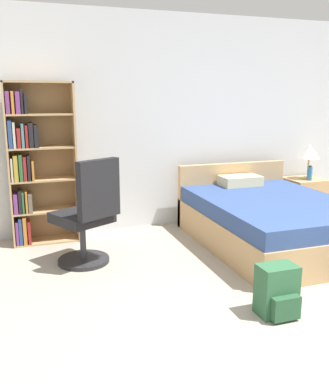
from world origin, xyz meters
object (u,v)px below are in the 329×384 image
object	(u,v)px
office_chair	(88,217)
backpack_green	(278,292)
nightstand	(303,198)
water_bottle	(310,173)
bookshelf	(34,164)
table_lamp	(309,152)
bed	(270,220)

from	to	relation	value
office_chair	backpack_green	xyz separation A→B (m)	(1.19, -1.44, -0.31)
nightstand	water_bottle	distance (m)	0.38
bookshelf	table_lamp	world-z (taller)	bookshelf
nightstand	water_bottle	bearing A→B (deg)	-97.91
bed	office_chair	size ratio (longest dim) A/B	1.91
bookshelf	table_lamp	bearing A→B (deg)	-1.54
bed	table_lamp	bearing A→B (deg)	36.65
bookshelf	nightstand	distance (m)	3.56
nightstand	office_chair	bearing A→B (deg)	-165.46
bed	office_chair	xyz separation A→B (m)	(-2.01, 0.03, 0.22)
bookshelf	backpack_green	xyz separation A→B (m)	(1.63, -2.31, -0.71)
nightstand	backpack_green	xyz separation A→B (m)	(-1.87, -2.23, -0.08)
nightstand	table_lamp	size ratio (longest dim) A/B	1.13
office_chair	table_lamp	size ratio (longest dim) A/B	2.26
office_chair	nightstand	world-z (taller)	office_chair
office_chair	water_bottle	world-z (taller)	office_chair
water_bottle	table_lamp	bearing A→B (deg)	65.53
nightstand	water_bottle	xyz separation A→B (m)	(-0.02, -0.12, 0.36)
nightstand	backpack_green	bearing A→B (deg)	-129.98
office_chair	table_lamp	bearing A→B (deg)	14.07
bookshelf	office_chair	world-z (taller)	bookshelf
bed	backpack_green	xyz separation A→B (m)	(-0.82, -1.41, -0.09)
table_lamp	nightstand	bearing A→B (deg)	143.74
bed	water_bottle	world-z (taller)	bed
bed	water_bottle	distance (m)	1.30
office_chair	bookshelf	bearing A→B (deg)	116.92
bed	nightstand	size ratio (longest dim) A/B	3.85
backpack_green	bed	bearing A→B (deg)	59.78
bed	office_chair	world-z (taller)	office_chair
bookshelf	nightstand	world-z (taller)	bookshelf
bookshelf	bed	distance (m)	2.68
office_chair	water_bottle	size ratio (longest dim) A/B	5.43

